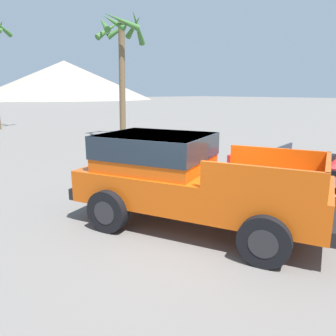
{
  "coord_description": "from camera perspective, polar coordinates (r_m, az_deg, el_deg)",
  "views": [
    {
      "loc": [
        -4.27,
        -4.84,
        2.77
      ],
      "look_at": [
        0.27,
        0.81,
        1.09
      ],
      "focal_mm": 35.0,
      "sensor_mm": 36.0,
      "label": 1
    }
  ],
  "objects": [
    {
      "name": "palm_tree_short",
      "position": [
        20.25,
        -8.16,
        20.39
      ],
      "size": [
        2.88,
        2.95,
        7.17
      ],
      "color": "brown",
      "rests_on": "ground_plane"
    },
    {
      "name": "ground_plane",
      "position": [
        7.03,
        2.47,
        -10.17
      ],
      "size": [
        320.0,
        320.0,
        0.0
      ],
      "primitive_type": "plane",
      "color": "slate"
    },
    {
      "name": "orange_pickup_truck",
      "position": [
        6.85,
        2.61,
        -1.18
      ],
      "size": [
        3.97,
        5.56,
        1.91
      ],
      "rotation": [
        0.0,
        0.0,
        0.44
      ],
      "color": "#CC4C0C",
      "rests_on": "ground_plane"
    },
    {
      "name": "red_convertible_car",
      "position": [
        11.32,
        21.53,
        0.27
      ],
      "size": [
        2.64,
        4.36,
        1.08
      ],
      "rotation": [
        0.0,
        0.0,
        0.23
      ],
      "color": "red",
      "rests_on": "ground_plane"
    }
  ]
}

